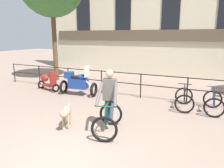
{
  "coord_description": "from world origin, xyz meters",
  "views": [
    {
      "loc": [
        2.79,
        -3.4,
        2.6
      ],
      "look_at": [
        -0.22,
        2.86,
        1.05
      ],
      "focal_mm": 35.0,
      "sensor_mm": 36.0,
      "label": 1
    }
  ],
  "objects": [
    {
      "name": "parked_bicycle_near_lamp",
      "position": [
        1.86,
        4.54,
        0.36
      ],
      "size": [
        0.82,
        1.2,
        0.86
      ],
      "rotation": [
        0.0,
        0.0,
        3.3
      ],
      "color": "black",
      "rests_on": "ground_plane"
    },
    {
      "name": "ground_plane",
      "position": [
        0.0,
        0.0,
        0.0
      ],
      "size": [
        60.0,
        60.0,
        0.0
      ],
      "primitive_type": "plane",
      "color": "gray"
    },
    {
      "name": "parked_bicycle_mid_left",
      "position": [
        2.83,
        4.54,
        0.36
      ],
      "size": [
        0.74,
        1.16,
        0.86
      ],
      "rotation": [
        0.0,
        0.0,
        3.22
      ],
      "color": "black",
      "rests_on": "ground_plane"
    },
    {
      "name": "canal_railing",
      "position": [
        -0.0,
        5.2,
        0.71
      ],
      "size": [
        15.05,
        0.05,
        1.05
      ],
      "color": "black",
      "rests_on": "ground_plane"
    },
    {
      "name": "parked_motorcycle",
      "position": [
        -2.64,
        4.42,
        0.56
      ],
      "size": [
        1.68,
        0.78,
        1.35
      ],
      "rotation": [
        0.0,
        0.0,
        1.67
      ],
      "color": "black",
      "rests_on": "ground_plane"
    },
    {
      "name": "cyclist_with_bike",
      "position": [
        0.25,
        1.67,
        0.76
      ],
      "size": [
        1.0,
        1.32,
        1.7
      ],
      "rotation": [
        0.0,
        0.0,
        0.3
      ],
      "color": "black",
      "rests_on": "ground_plane"
    },
    {
      "name": "parked_scooter",
      "position": [
        -4.49,
        4.54,
        0.46
      ],
      "size": [
        1.34,
        0.7,
        0.96
      ],
      "rotation": [
        0.0,
        0.0,
        1.33
      ],
      "color": "black",
      "rests_on": "ground_plane"
    },
    {
      "name": "dog",
      "position": [
        -0.9,
        1.28,
        0.47
      ],
      "size": [
        0.55,
        0.93,
        0.66
      ],
      "rotation": [
        0.0,
        0.0,
        0.47
      ],
      "color": "tan",
      "rests_on": "ground_plane"
    }
  ]
}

